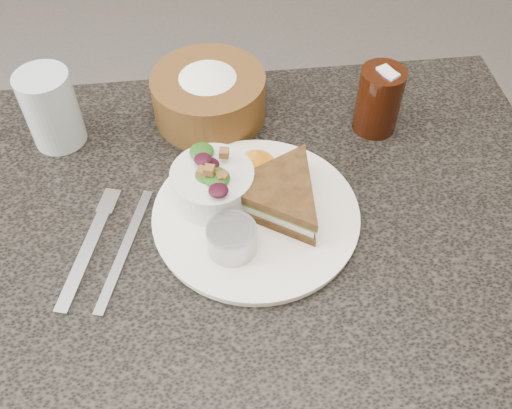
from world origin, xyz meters
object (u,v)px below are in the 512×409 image
object	(u,v)px
sandwich	(279,195)
dressing_ramekin	(232,239)
salad_bowl	(212,180)
dining_table	(236,348)
dinner_plate	(256,215)
bread_basket	(208,90)
water_glass	(51,109)
cola_glass	(379,97)

from	to	relation	value
sandwich	dressing_ramekin	bearing A→B (deg)	-104.41
dressing_ramekin	salad_bowl	bearing A→B (deg)	100.98
dining_table	dressing_ramekin	size ratio (longest dim) A/B	14.94
dinner_plate	dressing_ramekin	distance (m)	0.07
bread_basket	water_glass	xyz separation A→B (m)	(-0.24, -0.03, 0.01)
dining_table	cola_glass	size ratio (longest dim) A/B	8.22
cola_glass	bread_basket	bearing A→B (deg)	167.07
sandwich	salad_bowl	xyz separation A→B (m)	(-0.09, 0.03, 0.01)
sandwich	dressing_ramekin	xyz separation A→B (m)	(-0.07, -0.06, -0.00)
dining_table	water_glass	world-z (taller)	water_glass
dinner_plate	dining_table	bearing A→B (deg)	-158.83
cola_glass	dressing_ramekin	bearing A→B (deg)	-138.20
dressing_ramekin	dining_table	bearing A→B (deg)	92.03
dining_table	water_glass	distance (m)	0.55
dinner_plate	cola_glass	world-z (taller)	cola_glass
salad_bowl	cola_glass	xyz separation A→B (m)	(0.27, 0.13, 0.01)
sandwich	salad_bowl	distance (m)	0.10
sandwich	salad_bowl	bearing A→B (deg)	-164.80
dinner_plate	cola_glass	distance (m)	0.28
bread_basket	salad_bowl	bearing A→B (deg)	-92.05
salad_bowl	cola_glass	bearing A→B (deg)	25.81
dinner_plate	cola_glass	bearing A→B (deg)	38.32
cola_glass	dining_table	bearing A→B (deg)	-144.00
dining_table	sandwich	world-z (taller)	sandwich
dining_table	dinner_plate	size ratio (longest dim) A/B	3.47
dining_table	salad_bowl	bearing A→B (deg)	107.55
dinner_plate	dressing_ramekin	bearing A→B (deg)	-124.25
dinner_plate	sandwich	xyz separation A→B (m)	(0.03, 0.01, 0.03)
salad_bowl	cola_glass	size ratio (longest dim) A/B	0.96
salad_bowl	cola_glass	distance (m)	0.30
dining_table	sandwich	distance (m)	0.42
dining_table	sandwich	size ratio (longest dim) A/B	5.72
dressing_ramekin	water_glass	distance (m)	0.36
dressing_ramekin	bread_basket	distance (m)	0.29
sandwich	cola_glass	distance (m)	0.24
water_glass	dinner_plate	bearing A→B (deg)	-34.26
dining_table	cola_glass	bearing A→B (deg)	36.00
cola_glass	water_glass	distance (m)	0.51
cola_glass	water_glass	xyz separation A→B (m)	(-0.50, 0.03, 0.00)
dressing_ramekin	water_glass	size ratio (longest dim) A/B	0.54
dining_table	bread_basket	distance (m)	0.49
salad_bowl	water_glass	world-z (taller)	water_glass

